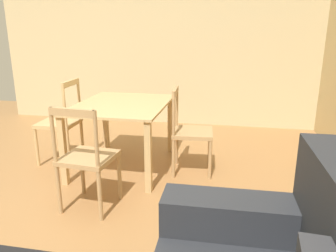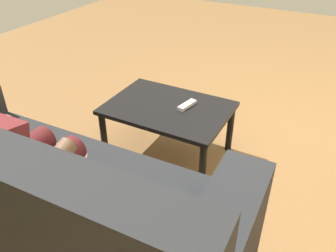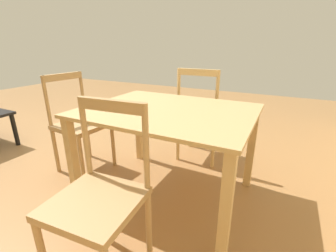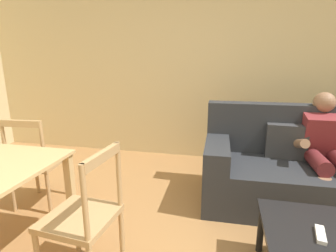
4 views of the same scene
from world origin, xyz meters
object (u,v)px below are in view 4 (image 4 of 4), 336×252
object	(u,v)px
dining_chair_near_wall	(37,163)
couch	(308,171)
dining_chair_facing_couch	(84,218)
person_lounging	(326,149)
tv_remote	(321,234)

from	to	relation	value
dining_chair_near_wall	couch	bearing A→B (deg)	13.09
couch	dining_chair_near_wall	world-z (taller)	couch
dining_chair_near_wall	dining_chair_facing_couch	xyz separation A→B (m)	(0.94, -0.76, 0.01)
person_lounging	tv_remote	bearing A→B (deg)	-108.49
dining_chair_near_wall	dining_chair_facing_couch	world-z (taller)	dining_chair_facing_couch
tv_remote	dining_chair_near_wall	distance (m)	2.45
couch	tv_remote	bearing A→B (deg)	-102.37
person_lounging	dining_chair_near_wall	distance (m)	2.86
tv_remote	dining_chair_near_wall	size ratio (longest dim) A/B	0.18
couch	person_lounging	xyz separation A→B (m)	(0.14, 0.01, 0.24)
person_lounging	dining_chair_facing_couch	bearing A→B (deg)	-143.16
person_lounging	dining_chair_near_wall	world-z (taller)	person_lounging
tv_remote	dining_chair_facing_couch	bearing A→B (deg)	19.23
dining_chair_facing_couch	person_lounging	bearing A→B (deg)	36.84
dining_chair_facing_couch	couch	bearing A→B (deg)	38.80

